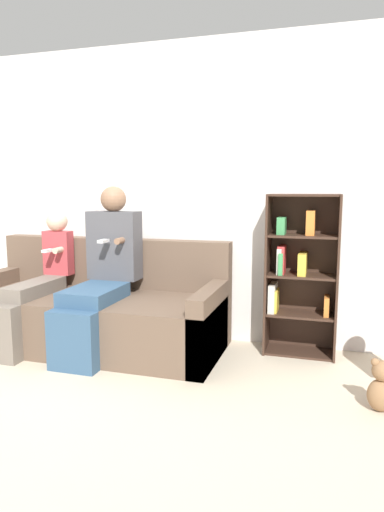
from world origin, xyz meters
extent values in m
plane|color=beige|center=(0.00, 0.00, 0.00)|extent=(14.00, 14.00, 0.00)
cube|color=silver|center=(0.00, 1.05, 1.27)|extent=(10.00, 0.06, 2.55)
cube|color=brown|center=(-0.08, 0.44, 0.22)|extent=(2.16, 0.76, 0.44)
cube|color=brown|center=(-0.08, 0.90, 0.44)|extent=(2.16, 0.15, 0.88)
cube|color=brown|center=(0.93, 0.44, 0.29)|extent=(0.13, 0.76, 0.57)
cube|color=#335170|center=(0.03, 0.00, 0.22)|extent=(0.37, 0.12, 0.44)
cube|color=#335170|center=(0.03, 0.33, 0.50)|extent=(0.37, 0.55, 0.11)
cube|color=#4C4C51|center=(0.03, 0.71, 0.84)|extent=(0.43, 0.20, 0.58)
sphere|color=#8C664C|center=(0.03, 0.71, 1.23)|extent=(0.21, 0.21, 0.21)
cylinder|color=#8C664C|center=(0.15, 0.56, 0.90)|extent=(0.05, 0.10, 0.05)
cube|color=white|center=(0.03, 0.51, 0.90)|extent=(0.05, 0.12, 0.02)
cube|color=#70665B|center=(-0.55, 0.00, 0.22)|extent=(0.21, 0.12, 0.44)
cube|color=#70665B|center=(-0.55, 0.38, 0.50)|extent=(0.21, 0.63, 0.11)
cube|color=#B73D42|center=(-0.55, 0.75, 0.75)|extent=(0.25, 0.11, 0.39)
sphere|color=beige|center=(-0.55, 0.75, 1.03)|extent=(0.18, 0.18, 0.18)
cylinder|color=beige|center=(-0.48, 0.64, 0.79)|extent=(0.05, 0.10, 0.05)
cube|color=white|center=(-0.55, 0.59, 0.79)|extent=(0.05, 0.12, 0.02)
cube|color=#3D281E|center=(1.31, 0.85, 0.64)|extent=(0.02, 0.31, 1.27)
cube|color=#3D281E|center=(1.85, 0.85, 0.64)|extent=(0.02, 0.31, 1.27)
cube|color=#3D281E|center=(1.58, 1.00, 0.64)|extent=(0.55, 0.02, 1.27)
cube|color=#3D281E|center=(1.58, 0.85, 0.01)|extent=(0.52, 0.27, 0.02)
cube|color=#3D281E|center=(1.58, 0.85, 0.32)|extent=(0.52, 0.27, 0.02)
cube|color=#3D281E|center=(1.58, 0.85, 0.64)|extent=(0.52, 0.27, 0.02)
cube|color=#3D281E|center=(1.58, 0.85, 0.95)|extent=(0.52, 0.27, 0.02)
cube|color=#3D281E|center=(1.58, 0.85, 1.27)|extent=(0.52, 0.27, 0.02)
cube|color=#429956|center=(1.41, 0.85, 1.03)|extent=(0.06, 0.16, 0.13)
cube|color=#C63838|center=(1.42, 0.85, 0.76)|extent=(0.05, 0.18, 0.22)
cube|color=orange|center=(1.64, 0.85, 1.06)|extent=(0.06, 0.17, 0.19)
cube|color=beige|center=(1.41, 0.85, 0.75)|extent=(0.04, 0.19, 0.20)
cube|color=orange|center=(1.78, 0.85, 0.41)|extent=(0.04, 0.17, 0.15)
cube|color=gold|center=(1.59, 0.85, 0.73)|extent=(0.06, 0.22, 0.17)
cube|color=gold|center=(1.37, 0.85, 0.42)|extent=(0.06, 0.18, 0.18)
cube|color=#429956|center=(1.42, 0.85, 0.73)|extent=(0.03, 0.22, 0.17)
cube|color=beige|center=(1.36, 0.85, 0.44)|extent=(0.05, 0.23, 0.23)
ellipsoid|color=#936B47|center=(2.11, -0.01, 0.10)|extent=(0.16, 0.13, 0.20)
sphere|color=#936B47|center=(2.11, -0.01, 0.25)|extent=(0.12, 0.12, 0.12)
sphere|color=#936B47|center=(2.07, -0.01, 0.30)|extent=(0.05, 0.05, 0.05)
camera|label=1|loc=(1.78, -2.78, 1.31)|focal=32.00mm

